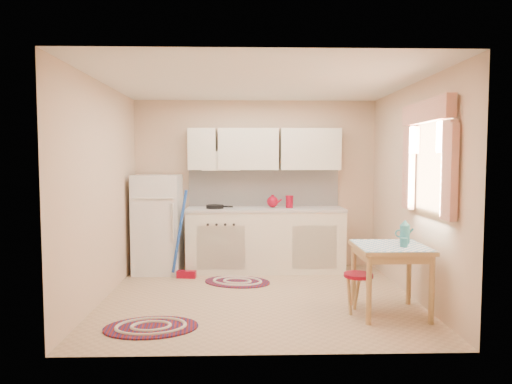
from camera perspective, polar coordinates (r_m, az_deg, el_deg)
room_shell at (r=5.51m, az=1.90°, el=3.84°), size 3.64×3.60×2.52m
fridge at (r=6.69m, az=-12.16°, el=-3.91°), size 0.65×0.60×1.40m
broom at (r=6.30m, az=-8.74°, el=-5.28°), size 0.29×0.16×1.20m
base_cabinets at (r=6.68m, az=1.16°, el=-6.10°), size 2.25×0.60×0.88m
countertop at (r=6.61m, az=1.17°, el=-2.17°), size 2.27×0.62×0.04m
frying_pan at (r=6.56m, az=-5.16°, el=-1.84°), size 0.30×0.30×0.05m
red_kettle at (r=6.61m, az=2.08°, el=-1.22°), size 0.23×0.21×0.18m
red_canister at (r=6.63m, az=4.20°, el=-1.30°), size 0.13×0.13×0.16m
table at (r=5.06m, az=16.43°, el=-10.49°), size 0.72×0.72×0.72m
stool at (r=5.04m, az=12.65°, el=-12.25°), size 0.35×0.35×0.42m
coffee_pot at (r=5.13m, az=18.11°, el=-4.73°), size 0.16×0.15×0.26m
mug at (r=4.91m, az=18.00°, el=-6.06°), size 0.10×0.10×0.10m
rug_center at (r=6.13m, az=-2.35°, el=-11.16°), size 0.99×0.78×0.02m
rug_left at (r=4.68m, az=-12.99°, el=-16.16°), size 0.96×0.69×0.02m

